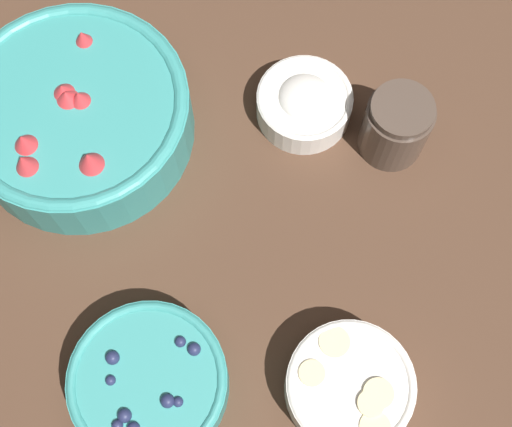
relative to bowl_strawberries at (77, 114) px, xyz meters
name	(u,v)px	position (x,y,z in m)	size (l,w,h in m)	color
ground_plane	(251,214)	(-0.19, -0.13, -0.05)	(4.00, 4.00, 0.00)	#4C3323
bowl_strawberries	(77,114)	(0.00, 0.00, 0.00)	(0.27, 0.27, 0.10)	teal
bowl_blueberries	(149,383)	(-0.31, 0.06, -0.01)	(0.16, 0.16, 0.06)	teal
bowl_bananas	(349,387)	(-0.42, -0.12, -0.02)	(0.13, 0.13, 0.05)	white
bowl_cream	(304,103)	(-0.10, -0.25, -0.02)	(0.11, 0.11, 0.05)	white
jar_chocolate	(397,130)	(-0.19, -0.32, -0.01)	(0.08, 0.08, 0.09)	#4C3D33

